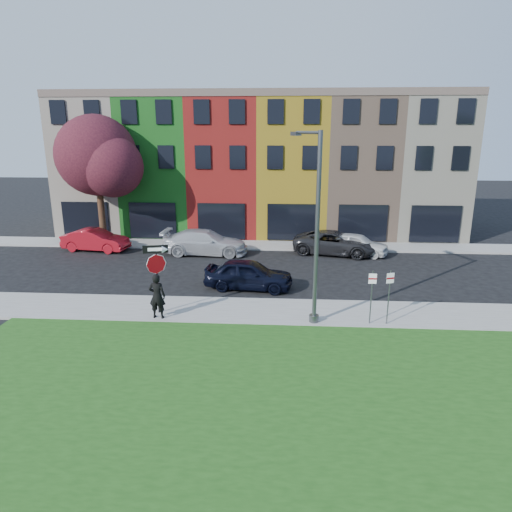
# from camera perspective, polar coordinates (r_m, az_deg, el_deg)

# --- Properties ---
(ground) EXTENTS (120.00, 120.00, 0.00)m
(ground) POSITION_cam_1_polar(r_m,az_deg,el_deg) (17.62, 4.83, -10.93)
(ground) COLOR black
(ground) RESTS_ON ground
(sidewalk_near) EXTENTS (40.00, 3.00, 0.12)m
(sidewalk_near) POSITION_cam_1_polar(r_m,az_deg,el_deg) (20.47, 10.34, -7.07)
(sidewalk_near) COLOR gray
(sidewalk_near) RESTS_ON ground
(sidewalk_far) EXTENTS (40.00, 2.40, 0.12)m
(sidewalk_far) POSITION_cam_1_polar(r_m,az_deg,el_deg) (31.85, -1.01, 1.38)
(sidewalk_far) COLOR gray
(sidewalk_far) RESTS_ON ground
(rowhouse_block) EXTENTS (30.00, 10.12, 10.00)m
(rowhouse_block) POSITION_cam_1_polar(r_m,az_deg,el_deg) (37.13, 0.54, 11.11)
(rowhouse_block) COLOR beige
(rowhouse_block) RESTS_ON ground
(stop_sign) EXTENTS (1.04, 0.25, 3.03)m
(stop_sign) POSITION_cam_1_polar(r_m,az_deg,el_deg) (19.82, -12.35, -1.11)
(stop_sign) COLOR black
(stop_sign) RESTS_ON sidewalk_near
(man) EXTENTS (0.76, 0.55, 1.94)m
(man) POSITION_cam_1_polar(r_m,az_deg,el_deg) (19.66, -12.26, -4.92)
(man) COLOR black
(man) RESTS_ON sidewalk_near
(sedan_near) EXTENTS (2.71, 4.82, 1.52)m
(sedan_near) POSITION_cam_1_polar(r_m,az_deg,el_deg) (23.15, -0.93, -2.29)
(sedan_near) COLOR black
(sedan_near) RESTS_ON ground
(parked_car_red) EXTENTS (2.71, 4.82, 1.45)m
(parked_car_red) POSITION_cam_1_polar(r_m,az_deg,el_deg) (32.29, -19.43, 1.90)
(parked_car_red) COLOR maroon
(parked_car_red) RESTS_ON ground
(parked_car_silver) EXTENTS (2.49, 5.59, 1.59)m
(parked_car_silver) POSITION_cam_1_polar(r_m,az_deg,el_deg) (29.74, -6.37, 1.72)
(parked_car_silver) COLOR #B2B3B7
(parked_car_silver) RESTS_ON ground
(parked_car_dark) EXTENTS (4.84, 6.47, 1.49)m
(parked_car_dark) POSITION_cam_1_polar(r_m,az_deg,el_deg) (30.06, 9.85, 1.64)
(parked_car_dark) COLOR black
(parked_car_dark) RESTS_ON ground
(parked_car_white) EXTENTS (4.46, 5.21, 1.39)m
(parked_car_white) POSITION_cam_1_polar(r_m,az_deg,el_deg) (30.26, 12.44, 1.49)
(parked_car_white) COLOR white
(parked_car_white) RESTS_ON ground
(street_lamp) EXTENTS (1.31, 2.41, 7.70)m
(street_lamp) POSITION_cam_1_polar(r_m,az_deg,el_deg) (18.32, 7.32, 3.33)
(street_lamp) COLOR #4B4E50
(street_lamp) RESTS_ON sidewalk_near
(parking_sign_a) EXTENTS (0.32, 0.08, 2.26)m
(parking_sign_a) POSITION_cam_1_polar(r_m,az_deg,el_deg) (19.10, 14.26, -4.28)
(parking_sign_a) COLOR #4B4E50
(parking_sign_a) RESTS_ON sidewalk_near
(parking_sign_b) EXTENTS (0.31, 0.13, 2.30)m
(parking_sign_b) POSITION_cam_1_polar(r_m,az_deg,el_deg) (19.23, 16.32, -4.22)
(parking_sign_b) COLOR #4B4E50
(parking_sign_b) RESTS_ON sidewalk_near
(tree_purple) EXTENTS (6.49, 5.68, 8.74)m
(tree_purple) POSITION_cam_1_polar(r_m,az_deg,el_deg) (33.31, -19.10, 11.55)
(tree_purple) COLOR black
(tree_purple) RESTS_ON sidewalk_far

